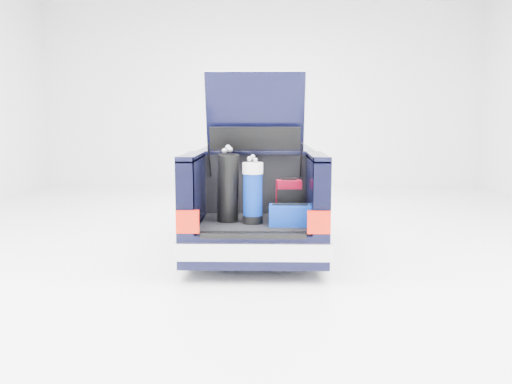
{
  "coord_description": "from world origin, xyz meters",
  "views": [
    {
      "loc": [
        0.15,
        -8.14,
        1.87
      ],
      "look_at": [
        0.0,
        -0.5,
        0.84
      ],
      "focal_mm": 38.0,
      "sensor_mm": 36.0,
      "label": 1
    }
  ],
  "objects_px": {
    "black_golf_bag": "(228,188)",
    "blue_duffel": "(290,215)",
    "red_suitcase": "(289,199)",
    "blue_golf_bag": "(253,192)",
    "car": "(257,197)"
  },
  "relations": [
    {
      "from": "black_golf_bag",
      "to": "blue_duffel",
      "type": "xyz_separation_m",
      "value": [
        0.76,
        -0.19,
        -0.31
      ]
    },
    {
      "from": "red_suitcase",
      "to": "blue_golf_bag",
      "type": "bearing_deg",
      "value": -147.01
    },
    {
      "from": "car",
      "to": "blue_golf_bag",
      "type": "xyz_separation_m",
      "value": [
        -0.02,
        -1.71,
        0.31
      ]
    },
    {
      "from": "car",
      "to": "blue_duffel",
      "type": "bearing_deg",
      "value": -76.59
    },
    {
      "from": "red_suitcase",
      "to": "black_golf_bag",
      "type": "bearing_deg",
      "value": -165.71
    },
    {
      "from": "car",
      "to": "red_suitcase",
      "type": "xyz_separation_m",
      "value": [
        0.44,
        -1.35,
        0.17
      ]
    },
    {
      "from": "red_suitcase",
      "to": "blue_golf_bag",
      "type": "relative_size",
      "value": 0.61
    },
    {
      "from": "car",
      "to": "red_suitcase",
      "type": "bearing_deg",
      "value": -72.07
    },
    {
      "from": "blue_golf_bag",
      "to": "blue_duffel",
      "type": "relative_size",
      "value": 1.65
    },
    {
      "from": "black_golf_bag",
      "to": "red_suitcase",
      "type": "bearing_deg",
      "value": 3.63
    },
    {
      "from": "blue_golf_bag",
      "to": "black_golf_bag",
      "type": "bearing_deg",
      "value": -179.91
    },
    {
      "from": "car",
      "to": "blue_golf_bag",
      "type": "relative_size",
      "value": 5.51
    },
    {
      "from": "black_golf_bag",
      "to": "blue_duffel",
      "type": "relative_size",
      "value": 1.86
    },
    {
      "from": "red_suitcase",
      "to": "black_golf_bag",
      "type": "relative_size",
      "value": 0.55
    },
    {
      "from": "red_suitcase",
      "to": "black_golf_bag",
      "type": "height_order",
      "value": "black_golf_bag"
    }
  ]
}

